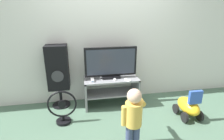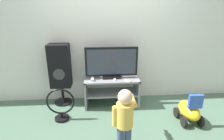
# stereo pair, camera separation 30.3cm
# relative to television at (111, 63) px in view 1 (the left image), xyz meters

# --- Properties ---
(ground_plane) EXTENTS (16.00, 16.00, 0.00)m
(ground_plane) POSITION_rel_television_xyz_m (0.00, -0.25, -0.81)
(ground_plane) COLOR #4C6B56
(wall_back) EXTENTS (10.00, 0.06, 2.60)m
(wall_back) POSITION_rel_television_xyz_m (0.00, 0.29, 0.49)
(wall_back) COLOR silver
(wall_back) RESTS_ON ground_plane
(tv_stand) EXTENTS (0.98, 0.46, 0.53)m
(tv_stand) POSITION_rel_television_xyz_m (0.00, -0.02, -0.46)
(tv_stand) COLOR gray
(tv_stand) RESTS_ON ground_plane
(television) EXTENTS (0.93, 0.20, 0.57)m
(television) POSITION_rel_television_xyz_m (0.00, 0.00, 0.00)
(television) COLOR black
(television) RESTS_ON tv_stand
(game_console) EXTENTS (0.05, 0.18, 0.04)m
(game_console) POSITION_rel_television_xyz_m (-0.35, -0.09, -0.26)
(game_console) COLOR white
(game_console) RESTS_ON tv_stand
(remote_primary) EXTENTS (0.10, 0.13, 0.03)m
(remote_primary) POSITION_rel_television_xyz_m (0.26, -0.19, -0.27)
(remote_primary) COLOR white
(remote_primary) RESTS_ON tv_stand
(remote_secondary) EXTENTS (0.06, 0.13, 0.03)m
(remote_secondary) POSITION_rel_television_xyz_m (0.05, -0.10, -0.27)
(remote_secondary) COLOR white
(remote_secondary) RESTS_ON tv_stand
(child) EXTENTS (0.31, 0.47, 0.82)m
(child) POSITION_rel_television_xyz_m (0.07, -1.16, -0.32)
(child) COLOR #3F4C72
(child) RESTS_ON ground_plane
(speaker_tower) EXTENTS (0.37, 0.33, 1.14)m
(speaker_tower) POSITION_rel_television_xyz_m (-0.93, 0.10, -0.08)
(speaker_tower) COLOR black
(speaker_tower) RESTS_ON ground_plane
(floor_fan) EXTENTS (0.45, 0.23, 0.55)m
(floor_fan) POSITION_rel_television_xyz_m (-0.85, -0.46, -0.56)
(floor_fan) COLOR black
(floor_fan) RESTS_ON ground_plane
(ride_on_toy) EXTENTS (0.30, 0.48, 0.53)m
(ride_on_toy) POSITION_rel_television_xyz_m (1.18, -0.68, -0.60)
(ride_on_toy) COLOR gold
(ride_on_toy) RESTS_ON ground_plane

